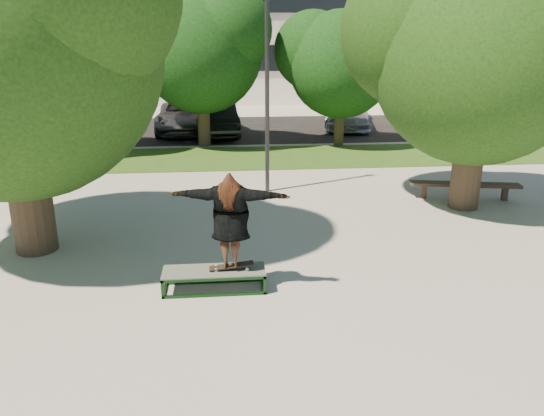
{
  "coord_description": "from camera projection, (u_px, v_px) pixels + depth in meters",
  "views": [
    {
      "loc": [
        -0.25,
        -9.77,
        4.28
      ],
      "look_at": [
        0.72,
        0.6,
        0.91
      ],
      "focal_mm": 35.0,
      "sensor_mm": 36.0,
      "label": 1
    }
  ],
  "objects": [
    {
      "name": "bg_tree_left",
      "position": [
        47.0,
        52.0,
        19.35
      ],
      "size": [
        5.28,
        4.51,
        5.77
      ],
      "color": "#38281E",
      "rests_on": "ground"
    },
    {
      "name": "bg_tree_mid",
      "position": [
        199.0,
        44.0,
        20.7
      ],
      "size": [
        5.76,
        4.92,
        6.24
      ],
      "color": "#38281E",
      "rests_on": "ground"
    },
    {
      "name": "car_grey",
      "position": [
        185.0,
        116.0,
        24.76
      ],
      "size": [
        2.64,
        5.5,
        1.51
      ],
      "primitive_type": "imported",
      "rotation": [
        0.0,
        0.0,
        0.02
      ],
      "color": "#515156",
      "rests_on": "asphalt_strip"
    },
    {
      "name": "side_building",
      "position": [
        525.0,
        42.0,
        31.8
      ],
      "size": [
        15.0,
        10.0,
        8.0
      ],
      "primitive_type": "cube",
      "color": "white",
      "rests_on": "ground"
    },
    {
      "name": "car_silver_b",
      "position": [
        346.0,
        111.0,
        26.16
      ],
      "size": [
        3.11,
        5.68,
        1.56
      ],
      "primitive_type": "imported",
      "rotation": [
        0.0,
        0.0,
        -0.18
      ],
      "color": "#AEAFB3",
      "rests_on": "asphalt_strip"
    },
    {
      "name": "bg_tree_right",
      "position": [
        340.0,
        58.0,
        20.87
      ],
      "size": [
        5.04,
        4.31,
        5.43
      ],
      "color": "#38281E",
      "rests_on": "ground"
    },
    {
      "name": "skater_rig",
      "position": [
        230.0,
        220.0,
        9.05
      ],
      "size": [
        2.14,
        0.95,
        1.76
      ],
      "rotation": [
        0.0,
        0.0,
        2.95
      ],
      "color": "white",
      "rests_on": "grind_box"
    },
    {
      "name": "car_dark",
      "position": [
        217.0,
        118.0,
        24.02
      ],
      "size": [
        2.1,
        4.92,
        1.58
      ],
      "primitive_type": "imported",
      "rotation": [
        0.0,
        0.0,
        0.09
      ],
      "color": "black",
      "rests_on": "asphalt_strip"
    },
    {
      "name": "grass_strip",
      "position": [
        257.0,
        157.0,
        19.68
      ],
      "size": [
        30.0,
        4.0,
        0.02
      ],
      "primitive_type": "cube",
      "color": "#213F12",
      "rests_on": "ground"
    },
    {
      "name": "ground",
      "position": [
        239.0,
        261.0,
        10.59
      ],
      "size": [
        120.0,
        120.0,
        0.0
      ],
      "primitive_type": "plane",
      "color": "gray",
      "rests_on": "ground"
    },
    {
      "name": "asphalt_strip",
      "position": [
        228.0,
        129.0,
        25.75
      ],
      "size": [
        40.0,
        8.0,
        0.01
      ],
      "primitive_type": "cube",
      "color": "black",
      "rests_on": "ground"
    },
    {
      "name": "tree_left",
      "position": [
        2.0,
        29.0,
        9.89
      ],
      "size": [
        6.96,
        5.95,
        7.12
      ],
      "color": "#38281E",
      "rests_on": "ground"
    },
    {
      "name": "bench",
      "position": [
        465.0,
        186.0,
        14.56
      ],
      "size": [
        2.98,
        0.98,
        0.45
      ],
      "rotation": [
        0.0,
        0.0,
        -0.2
      ],
      "color": "#47342A",
      "rests_on": "ground"
    },
    {
      "name": "car_silver_a",
      "position": [
        82.0,
        125.0,
        22.78
      ],
      "size": [
        1.92,
        4.05,
        1.34
      ],
      "primitive_type": "imported",
      "rotation": [
        0.0,
        0.0,
        0.09
      ],
      "color": "#BCBCC1",
      "rests_on": "asphalt_strip"
    },
    {
      "name": "tree_right",
      "position": [
        476.0,
        45.0,
        12.78
      ],
      "size": [
        6.24,
        5.33,
        6.51
      ],
      "color": "#38281E",
      "rests_on": "ground"
    },
    {
      "name": "lamppost",
      "position": [
        267.0,
        80.0,
        14.45
      ],
      "size": [
        0.25,
        0.15,
        6.11
      ],
      "color": "#2D2D30",
      "rests_on": "ground"
    },
    {
      "name": "grind_box",
      "position": [
        214.0,
        280.0,
        9.36
      ],
      "size": [
        1.8,
        0.6,
        0.38
      ],
      "color": "black",
      "rests_on": "ground"
    }
  ]
}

